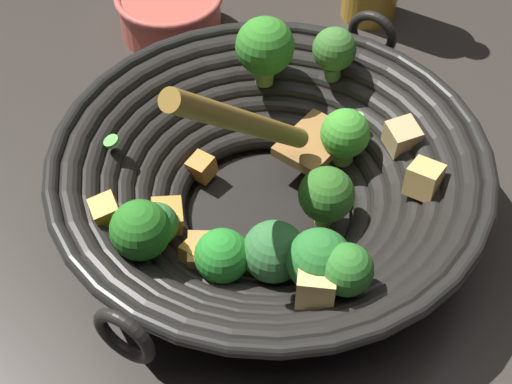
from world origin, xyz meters
The scene contains 3 objects.
ground_plane centered at (0.00, 0.00, 0.00)m, with size 4.00×4.00×0.00m, color #332D28.
wok centered at (0.00, 0.00, 0.06)m, with size 0.39×0.39×0.23m.
prep_bowl centered at (-0.11, 0.30, 0.03)m, with size 0.13×0.13×0.05m.
Camera 1 is at (-0.03, -0.47, 0.57)m, focal length 54.38 mm.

